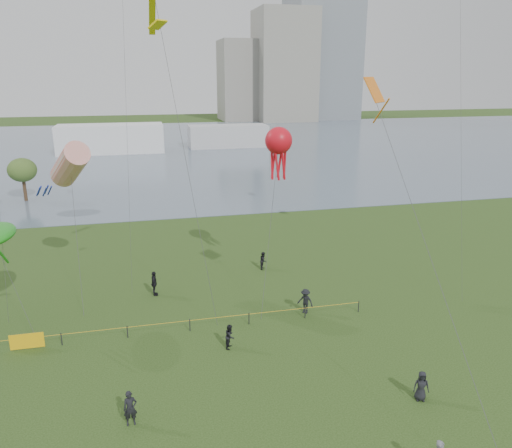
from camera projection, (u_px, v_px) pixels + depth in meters
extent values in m
cube|color=slate|center=(167.00, 148.00, 114.94)|extent=(400.00, 120.00, 0.08)
cube|color=gray|center=(284.00, 66.00, 177.32)|extent=(20.00, 20.00, 38.00)
cube|color=gray|center=(242.00, 81.00, 181.29)|extent=(16.00, 18.00, 28.00)
cube|color=white|center=(111.00, 139.00, 106.79)|extent=(22.00, 8.00, 6.00)
cube|color=silver|center=(228.00, 136.00, 115.42)|extent=(18.00, 7.00, 5.00)
cylinder|color=#3C2A1B|center=(25.00, 192.00, 66.31)|extent=(0.44, 0.44, 2.59)
ellipsoid|color=#496628|center=(22.00, 170.00, 65.47)|extent=(3.69, 3.69, 3.11)
cylinder|color=black|center=(62.00, 339.00, 31.12)|extent=(0.07, 0.07, 0.85)
cylinder|color=black|center=(127.00, 332.00, 32.00)|extent=(0.07, 0.07, 0.85)
cylinder|color=black|center=(190.00, 325.00, 32.87)|extent=(0.07, 0.07, 0.85)
cylinder|color=black|center=(249.00, 318.00, 33.75)|extent=(0.07, 0.07, 0.85)
cylinder|color=black|center=(305.00, 312.00, 34.63)|extent=(0.07, 0.07, 0.85)
cylinder|color=black|center=(359.00, 306.00, 35.50)|extent=(0.07, 0.07, 0.85)
cylinder|color=gold|center=(190.00, 321.00, 32.78)|extent=(24.00, 0.03, 0.03)
cube|color=yellow|center=(27.00, 341.00, 30.65)|extent=(2.00, 0.04, 1.00)
imported|color=black|center=(230.00, 336.00, 30.76)|extent=(0.86, 0.94, 1.56)
imported|color=black|center=(305.00, 301.00, 35.21)|extent=(1.32, 1.30, 1.83)
imported|color=black|center=(154.00, 283.00, 38.04)|extent=(0.48, 1.14, 1.94)
imported|color=black|center=(421.00, 386.00, 25.80)|extent=(0.92, 0.73, 1.63)
imported|color=black|center=(130.00, 408.00, 23.93)|extent=(0.71, 0.52, 1.81)
imported|color=black|center=(263.00, 261.00, 43.26)|extent=(0.85, 0.93, 1.55)
cylinder|color=#3F3F42|center=(185.00, 154.00, 31.43)|extent=(3.21, 2.88, 22.98)
cube|color=yellow|center=(158.00, 25.00, 22.93)|extent=(0.95, 0.95, 0.42)
cylinder|color=#3F3F42|center=(77.00, 239.00, 35.88)|extent=(0.52, 5.02, 9.89)
cylinder|color=red|center=(70.00, 165.00, 36.73)|extent=(3.74, 5.17, 3.87)
cylinder|color=#1826AE|center=(50.00, 190.00, 35.77)|extent=(0.60, 1.13, 0.88)
cylinder|color=#1826AE|center=(46.00, 190.00, 36.06)|extent=(0.60, 1.13, 0.88)
cylinder|color=#1826AE|center=(40.00, 190.00, 35.83)|extent=(0.60, 1.13, 0.88)
cylinder|color=#1826AE|center=(38.00, 192.00, 35.39)|extent=(0.60, 1.13, 0.88)
cylinder|color=#1826AE|center=(45.00, 192.00, 35.35)|extent=(0.60, 1.13, 0.88)
cylinder|color=#3F3F42|center=(15.00, 286.00, 31.97)|extent=(2.27, 2.37, 6.48)
cylinder|color=#1F951B|center=(3.00, 256.00, 30.87)|extent=(0.16, 1.79, 1.54)
cylinder|color=#3F3F42|center=(270.00, 227.00, 35.82)|extent=(2.73, 5.66, 11.55)
sphere|color=red|center=(279.00, 141.00, 37.08)|extent=(2.04, 2.04, 2.04)
cylinder|color=red|center=(285.00, 162.00, 37.65)|extent=(0.18, 0.54, 2.60)
cylinder|color=red|center=(280.00, 161.00, 38.00)|extent=(0.49, 0.36, 2.61)
cylinder|color=red|center=(274.00, 161.00, 37.89)|extent=(0.49, 0.36, 2.61)
cylinder|color=red|center=(272.00, 162.00, 37.43)|extent=(0.18, 0.54, 2.60)
cylinder|color=red|center=(277.00, 163.00, 37.08)|extent=(0.49, 0.36, 2.61)
cylinder|color=red|center=(283.00, 163.00, 37.19)|extent=(0.49, 0.36, 2.61)
cylinder|color=#3F3F42|center=(438.00, 275.00, 22.11)|extent=(1.27, 12.35, 15.54)
cube|color=orange|center=(374.00, 90.00, 25.48)|extent=(1.56, 1.56, 1.27)
cylinder|color=orange|center=(381.00, 111.00, 24.93)|extent=(0.08, 1.58, 1.35)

